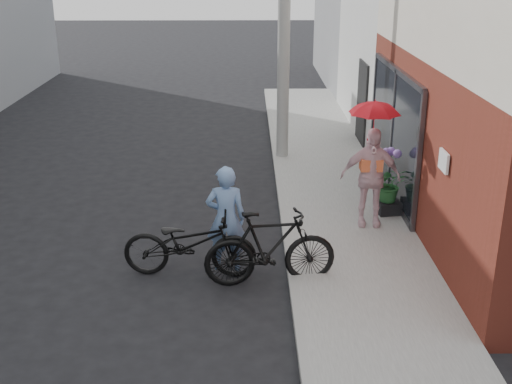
{
  "coord_description": "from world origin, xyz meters",
  "views": [
    {
      "loc": [
        0.28,
        -8.74,
        4.7
      ],
      "look_at": [
        0.4,
        0.86,
        1.1
      ],
      "focal_mm": 45.0,
      "sensor_mm": 36.0,
      "label": 1
    }
  ],
  "objects_px": {
    "utility_pole": "(284,10)",
    "bike_right": "(270,248)",
    "officer": "(226,219)",
    "bike_left": "(190,243)",
    "planter": "(388,207)",
    "kimono_woman": "(370,177)"
  },
  "relations": [
    {
      "from": "kimono_woman",
      "to": "bike_left",
      "type": "bearing_deg",
      "value": -146.61
    },
    {
      "from": "bike_left",
      "to": "bike_right",
      "type": "relative_size",
      "value": 1.04
    },
    {
      "from": "officer",
      "to": "kimono_woman",
      "type": "height_order",
      "value": "kimono_woman"
    },
    {
      "from": "bike_left",
      "to": "planter",
      "type": "bearing_deg",
      "value": -53.97
    },
    {
      "from": "utility_pole",
      "to": "officer",
      "type": "distance_m",
      "value": 6.34
    },
    {
      "from": "utility_pole",
      "to": "planter",
      "type": "height_order",
      "value": "utility_pole"
    },
    {
      "from": "utility_pole",
      "to": "kimono_woman",
      "type": "relative_size",
      "value": 3.94
    },
    {
      "from": "officer",
      "to": "bike_left",
      "type": "distance_m",
      "value": 0.67
    },
    {
      "from": "utility_pole",
      "to": "kimono_woman",
      "type": "height_order",
      "value": "utility_pole"
    },
    {
      "from": "officer",
      "to": "planter",
      "type": "height_order",
      "value": "officer"
    },
    {
      "from": "officer",
      "to": "planter",
      "type": "xyz_separation_m",
      "value": [
        2.97,
        2.0,
        -0.62
      ]
    },
    {
      "from": "bike_left",
      "to": "planter",
      "type": "xyz_separation_m",
      "value": [
        3.52,
        2.22,
        -0.3
      ]
    },
    {
      "from": "planter",
      "to": "utility_pole",
      "type": "bearing_deg",
      "value": 116.34
    },
    {
      "from": "utility_pole",
      "to": "bike_right",
      "type": "height_order",
      "value": "utility_pole"
    },
    {
      "from": "bike_left",
      "to": "officer",
      "type": "bearing_deg",
      "value": -64.87
    },
    {
      "from": "utility_pole",
      "to": "planter",
      "type": "xyz_separation_m",
      "value": [
        1.8,
        -3.64,
        -3.27
      ]
    },
    {
      "from": "officer",
      "to": "kimono_woman",
      "type": "bearing_deg",
      "value": -148.45
    },
    {
      "from": "kimono_woman",
      "to": "planter",
      "type": "bearing_deg",
      "value": 52.35
    },
    {
      "from": "planter",
      "to": "kimono_woman",
      "type": "bearing_deg",
      "value": -132.05
    },
    {
      "from": "bike_right",
      "to": "planter",
      "type": "distance_m",
      "value": 3.43
    },
    {
      "from": "kimono_woman",
      "to": "planter",
      "type": "relative_size",
      "value": 4.14
    },
    {
      "from": "officer",
      "to": "bike_left",
      "type": "bearing_deg",
      "value": 22.28
    }
  ]
}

